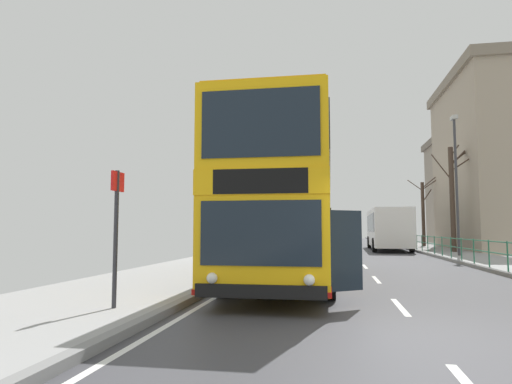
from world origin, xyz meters
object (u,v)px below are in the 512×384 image
object	(u,v)px
bus_stop_sign_near	(116,222)
street_lamp_far_side	(456,174)
bare_tree_far_01	(453,194)
background_bus_far_lane	(388,228)
double_decker_bus_main	(288,204)
bare_tree_far_02	(424,211)

from	to	relation	value
bus_stop_sign_near	street_lamp_far_side	world-z (taller)	street_lamp_far_side
bare_tree_far_01	bus_stop_sign_near	bearing A→B (deg)	-117.57
bus_stop_sign_near	background_bus_far_lane	bearing A→B (deg)	73.31
double_decker_bus_main	street_lamp_far_side	size ratio (longest dim) A/B	1.43
street_lamp_far_side	bare_tree_far_01	world-z (taller)	street_lamp_far_side
double_decker_bus_main	bare_tree_far_01	distance (m)	18.48
bare_tree_far_01	double_decker_bus_main	bearing A→B (deg)	-118.59
double_decker_bus_main	bare_tree_far_02	bearing A→B (deg)	70.98
bus_stop_sign_near	street_lamp_far_side	distance (m)	20.83
street_lamp_far_side	double_decker_bus_main	bearing A→B (deg)	-123.44
street_lamp_far_side	background_bus_far_lane	bearing A→B (deg)	106.49
double_decker_bus_main	background_bus_far_lane	distance (m)	21.56
double_decker_bus_main	bare_tree_far_01	size ratio (longest dim) A/B	1.58
background_bus_far_lane	bare_tree_far_01	world-z (taller)	bare_tree_far_01
bus_stop_sign_near	street_lamp_far_side	xyz separation A→B (m)	(10.56, 17.73, 2.88)
double_decker_bus_main	bare_tree_far_02	world-z (taller)	bare_tree_far_02
bus_stop_sign_near	bare_tree_far_02	world-z (taller)	bare_tree_far_02
street_lamp_far_side	bare_tree_far_02	distance (m)	14.02
double_decker_bus_main	background_bus_far_lane	xyz separation A→B (m)	(5.37, 20.87, -0.67)
street_lamp_far_side	bare_tree_far_01	size ratio (longest dim) A/B	1.10
bus_stop_sign_near	street_lamp_far_side	size ratio (longest dim) A/B	0.33
double_decker_bus_main	background_bus_far_lane	size ratio (longest dim) A/B	1.04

